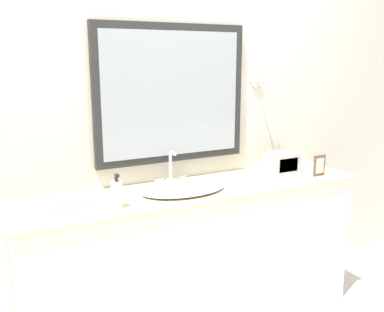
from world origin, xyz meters
name	(u,v)px	position (x,y,z in m)	size (l,w,h in m)	color
wall_back	(176,121)	(0.00, 0.53, 1.28)	(8.00, 0.18, 2.55)	silver
vanity_counter	(196,257)	(0.00, 0.25, 0.46)	(2.16, 0.51, 0.91)	white
sink_basin	(183,188)	(-0.10, 0.23, 0.93)	(0.52, 0.37, 0.21)	silver
soap_bottle	(117,194)	(-0.53, 0.12, 0.99)	(0.06, 0.06, 0.19)	white
appliance_box	(281,163)	(0.68, 0.30, 0.98)	(0.21, 0.16, 0.13)	#BCBCC1
picture_frame	(319,166)	(0.85, 0.12, 0.98)	(0.09, 0.01, 0.14)	brown
hand_towel_near_sink	(69,204)	(-0.75, 0.25, 0.93)	(0.20, 0.11, 0.04)	silver
metal_tray	(299,166)	(0.89, 0.36, 0.91)	(0.16, 0.12, 0.01)	silver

